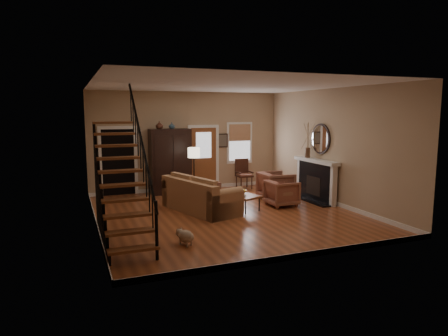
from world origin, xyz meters
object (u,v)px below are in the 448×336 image
object	(u,v)px
sofa	(201,195)
side_chair	(244,174)
armoire	(170,161)
floor_lamp	(194,174)
coffee_table	(240,202)
armchair_right	(276,186)
armchair_left	(282,193)

from	to	relation	value
sofa	side_chair	bearing A→B (deg)	28.20
armoire	floor_lamp	distance (m)	1.28
side_chair	armoire	bearing A→B (deg)	175.52
floor_lamp	side_chair	world-z (taller)	floor_lamp
sofa	coffee_table	size ratio (longest dim) A/B	2.14
armoire	sofa	world-z (taller)	armoire
armchair_right	side_chair	distance (m)	1.94
sofa	floor_lamp	size ratio (longest dim) A/B	1.49
coffee_table	side_chair	distance (m)	2.99
sofa	armchair_left	xyz separation A→B (m)	(2.32, -0.27, -0.07)
armchair_left	armchair_right	xyz separation A→B (m)	(0.24, 0.77, 0.05)
armchair_right	floor_lamp	distance (m)	2.50
sofa	floor_lamp	distance (m)	1.53
armchair_left	floor_lamp	distance (m)	2.71
side_chair	sofa	bearing A→B (deg)	-134.32
sofa	floor_lamp	xyz separation A→B (m)	(0.27, 1.46, 0.35)
coffee_table	armchair_right	distance (m)	1.68
floor_lamp	armchair_left	bearing A→B (deg)	-40.23
armchair_left	armchair_right	distance (m)	0.81
armoire	sofa	xyz separation A→B (m)	(0.18, -2.63, -0.61)
sofa	floor_lamp	world-z (taller)	floor_lamp
sofa	armchair_left	world-z (taller)	sofa
armchair_right	coffee_table	bearing A→B (deg)	116.47
coffee_table	side_chair	xyz separation A→B (m)	(1.32, 2.66, 0.30)
floor_lamp	armchair_right	bearing A→B (deg)	-22.77
armchair_left	armchair_right	bearing A→B (deg)	-18.01
armchair_right	floor_lamp	xyz separation A→B (m)	(-2.28, 0.96, 0.37)
sofa	side_chair	world-z (taller)	side_chair
armchair_left	floor_lamp	world-z (taller)	floor_lamp
floor_lamp	side_chair	xyz separation A→B (m)	(2.10, 0.97, -0.28)
armchair_left	floor_lamp	xyz separation A→B (m)	(-2.05, 1.73, 0.42)
coffee_table	armchair_right	bearing A→B (deg)	26.07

